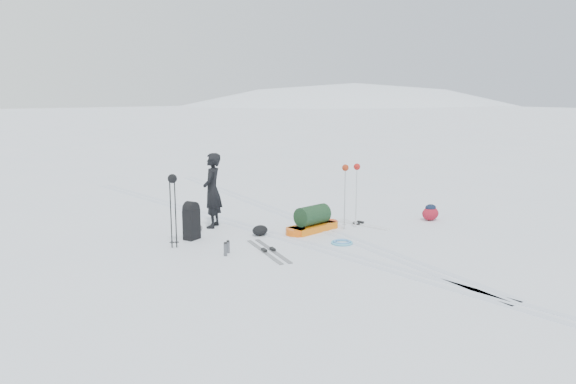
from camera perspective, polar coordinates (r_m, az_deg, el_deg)
name	(u,v)px	position (r m, az deg, el deg)	size (l,w,h in m)	color
ground	(288,239)	(11.75, 0.03, -4.80)	(200.00, 200.00, 0.00)	white
ski_tracks	(286,227)	(12.78, -0.20, -3.54)	(3.38, 17.97, 0.01)	silver
skier	(212,190)	(12.71, -7.70, 0.16)	(0.62, 0.40, 1.69)	black
pulk_sled	(312,221)	(12.38, 2.50, -2.99)	(1.53, 0.62, 0.57)	orange
expedition_rucksack	(192,221)	(11.87, -9.72, -2.94)	(0.71, 0.76, 0.80)	black
ski_poles_black	(173,188)	(11.09, -11.65, 0.44)	(0.21, 0.18, 1.47)	black
ski_poles_silver	(351,175)	(12.49, 6.42, 1.77)	(0.46, 0.19, 1.46)	#ABADB2
touring_skis_grey	(268,251)	(10.85, -2.01, -5.99)	(0.69, 1.77, 0.06)	gray
touring_skis_white	(358,224)	(13.13, 7.17, -3.21)	(0.54, 1.67, 0.06)	silver
rope_coil	(342,242)	(11.46, 5.49, -5.10)	(0.57, 0.57, 0.05)	#56B2D3
small_daypack	(430,212)	(13.82, 14.27, -2.03)	(0.56, 0.51, 0.39)	maroon
thermos_pair	(227,248)	(10.70, -6.25, -5.68)	(0.21, 0.21, 0.26)	#525459
stuff_sack	(260,230)	(12.02, -2.86, -3.91)	(0.39, 0.31, 0.22)	black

